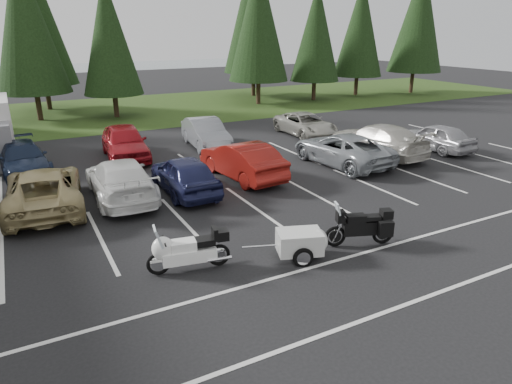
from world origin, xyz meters
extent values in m
plane|color=black|center=(0.00, 0.00, 0.00)|extent=(120.00, 120.00, 0.00)
cube|color=#253D13|center=(0.00, 24.00, 0.01)|extent=(80.00, 16.00, 0.01)
cube|color=slate|center=(4.00, 55.00, 0.00)|extent=(70.00, 50.00, 0.02)
cube|color=silver|center=(0.00, 2.00, 0.00)|extent=(32.00, 16.00, 0.01)
cylinder|color=#332316|center=(-5.00, 22.90, 1.31)|extent=(0.36, 0.36, 2.62)
cone|color=black|center=(-5.00, 22.90, 6.54)|extent=(4.80, 4.80, 9.27)
cylinder|color=#332316|center=(0.00, 21.60, 1.13)|extent=(0.36, 0.36, 2.26)
cone|color=black|center=(0.00, 21.60, 5.64)|extent=(4.14, 4.14, 7.99)
cylinder|color=#332316|center=(12.00, 22.10, 1.34)|extent=(0.36, 0.36, 2.69)
cone|color=black|center=(12.00, 22.10, 6.72)|extent=(4.93, 4.93, 9.52)
cylinder|color=#332316|center=(17.50, 21.80, 1.16)|extent=(0.36, 0.36, 2.33)
cone|color=black|center=(17.50, 21.80, 5.82)|extent=(4.27, 4.27, 8.24)
cylinder|color=#332316|center=(23.00, 22.60, 1.24)|extent=(0.36, 0.36, 2.47)
cone|color=black|center=(23.00, 22.60, 6.18)|extent=(4.53, 4.53, 8.76)
cylinder|color=#332316|center=(29.00, 21.30, 1.42)|extent=(0.36, 0.36, 2.83)
cone|color=black|center=(29.00, 21.30, 7.08)|extent=(5.19, 5.19, 10.03)
cylinder|color=#332316|center=(-4.00, 27.50, 1.36)|extent=(0.36, 0.36, 2.71)
cone|color=black|center=(-4.00, 27.50, 6.78)|extent=(4.97, 4.97, 9.61)
cylinder|color=#332316|center=(14.00, 26.80, 1.50)|extent=(0.36, 0.36, 3.00)
cone|color=black|center=(14.00, 26.80, 7.50)|extent=(5.50, 5.50, 10.62)
imported|color=#9C8B5A|center=(-6.13, 4.53, 0.75)|extent=(2.95, 5.60, 1.50)
imported|color=white|center=(-3.49, 4.37, 0.76)|extent=(2.32, 5.30, 1.51)
imported|color=#1C1F46|center=(-1.15, 3.83, 0.75)|extent=(1.80, 4.41, 1.50)
imported|color=maroon|center=(1.68, 4.47, 0.79)|extent=(2.12, 4.91, 1.57)
imported|color=gray|center=(6.77, 4.10, 0.74)|extent=(2.81, 5.48, 1.48)
imported|color=#B3AFA4|center=(9.32, 4.55, 0.80)|extent=(2.73, 5.71, 1.60)
imported|color=#98979C|center=(12.85, 3.91, 0.71)|extent=(1.77, 4.21, 1.42)
imported|color=#162037|center=(-6.60, 9.64, 0.68)|extent=(2.34, 4.86, 1.37)
imported|color=maroon|center=(-2.03, 10.00, 0.83)|extent=(2.38, 5.01, 1.65)
imported|color=gray|center=(2.35, 10.20, 0.77)|extent=(2.08, 4.79, 1.53)
imported|color=#9D9B90|center=(8.75, 10.12, 0.66)|extent=(2.32, 4.81, 1.32)
camera|label=1|loc=(-6.66, -12.42, 6.12)|focal=32.00mm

